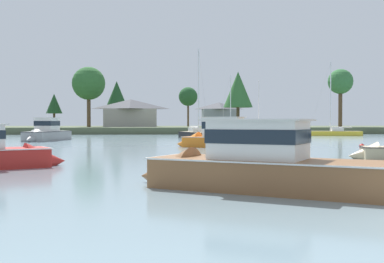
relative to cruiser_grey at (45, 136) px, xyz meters
The scene contains 17 objects.
far_shore_bank 61.10m from the cruiser_grey, 69.75° to the left, with size 186.48×53.24×1.32m, color #4C563D.
cruiser_grey is the anchor object (origin of this frame).
sailboat_black 20.65m from the cruiser_grey, 19.57° to the left, with size 4.71×9.79×13.24m.
sailboat_yellow 48.55m from the cruiser_grey, 23.56° to the left, with size 9.21×4.14×13.30m.
cruiser_orange 25.41m from the cruiser_grey, 40.30° to the right, with size 9.35×6.65×5.09m.
sailboat_teal 35.61m from the cruiser_grey, 39.57° to the left, with size 7.14×4.74×11.28m.
cruiser_wood 46.34m from the cruiser_grey, 69.10° to the right, with size 8.80×6.72×4.56m.
mooring_buoy_red 36.92m from the cruiser_grey, 28.20° to the right, with size 0.47×0.47×0.52m.
mooring_buoy_green 44.46m from the cruiser_grey, 58.98° to the right, with size 0.51×0.51×0.56m.
shore_tree_inland_c 58.89m from the cruiser_grey, 85.92° to the left, with size 4.77×4.77×11.23m.
shore_tree_far_left 54.29m from the cruiser_grey, 100.69° to the left, with size 3.78×3.78×7.75m.
shore_tree_inland_a 61.38m from the cruiser_grey, 69.00° to the left, with size 4.67×4.67×9.76m.
shore_tree_inland_b 47.84m from the cruiser_grey, 49.53° to the left, with size 5.99×5.99×11.41m.
shore_tree_center 48.58m from the cruiser_grey, 91.47° to the left, with size 7.39×7.39×13.44m.
shore_tree_left 68.29m from the cruiser_grey, 36.82° to the left, with size 5.44×5.44×12.66m.
cottage_behind_trees 50.04m from the cruiser_grey, 80.71° to the left, with size 12.77×7.60×6.31m.
cottage_near_water 73.33m from the cruiser_grey, 65.05° to the left, with size 9.62×7.32×6.40m.
Camera 1 is at (-7.56, -9.75, 2.25)m, focal length 43.78 mm.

